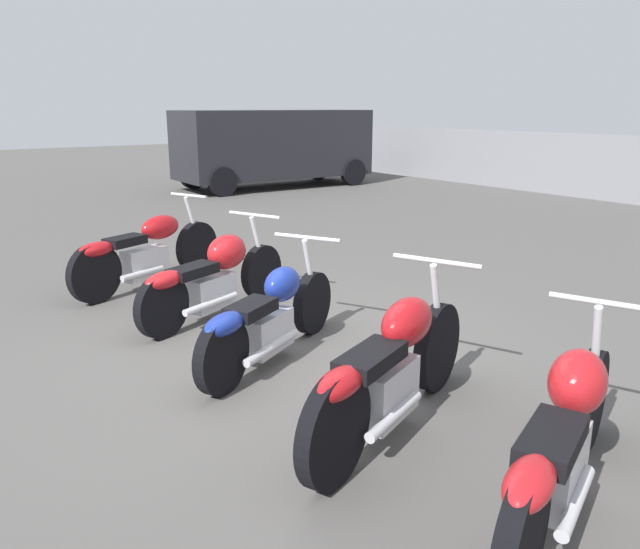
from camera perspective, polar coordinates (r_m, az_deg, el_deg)
name	(u,v)px	position (r m, az deg, el deg)	size (l,w,h in m)	color
ground_plane	(277,355)	(5.43, -3.95, -7.38)	(60.00, 60.00, 0.00)	#514F4C
motorcycle_slot_0	(147,252)	(7.57, -15.56, 2.01)	(0.98, 2.11, 1.02)	black
motorcycle_slot_1	(214,276)	(6.34, -9.66, -0.18)	(0.98, 1.97, 0.97)	black
motorcycle_slot_2	(269,317)	(5.18, -4.67, -3.92)	(1.10, 1.85, 0.95)	black
motorcycle_slot_3	(392,368)	(4.07, 6.59, -8.49)	(1.00, 2.03, 1.03)	black
motorcycle_slot_4	(564,440)	(3.54, 21.38, -13.88)	(0.98, 2.07, 0.98)	black
parked_van	(274,144)	(16.65, -4.18, 11.78)	(2.07, 5.12, 1.97)	black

